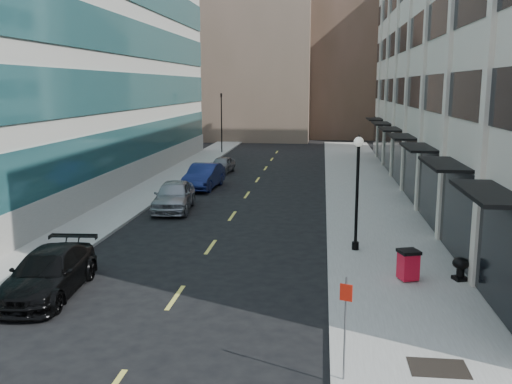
% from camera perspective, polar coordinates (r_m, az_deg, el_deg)
% --- Properties ---
extents(sidewalk_right, '(5.00, 80.00, 0.15)m').
position_cam_1_polar(sidewalk_right, '(30.27, 11.79, -2.59)').
color(sidewalk_right, gray).
rests_on(sidewalk_right, ground).
extents(sidewalk_left, '(3.00, 80.00, 0.15)m').
position_cam_1_polar(sidewalk_left, '(32.15, -13.92, -1.91)').
color(sidewalk_left, gray).
rests_on(sidewalk_left, ground).
extents(building_left, '(16.14, 46.00, 20.00)m').
position_cam_1_polar(building_left, '(41.93, -23.63, 14.01)').
color(building_left, beige).
rests_on(building_left, ground).
extents(skyline_tan_near, '(14.00, 18.00, 28.00)m').
position_cam_1_polar(skyline_tan_near, '(78.18, 0.22, 15.83)').
color(skyline_tan_near, '#7F6653').
rests_on(skyline_tan_near, ground).
extents(skyline_brown, '(12.00, 16.00, 34.00)m').
position_cam_1_polar(skyline_brown, '(82.06, 9.32, 17.55)').
color(skyline_brown, brown).
rests_on(skyline_brown, ground).
extents(skyline_tan_far, '(12.00, 14.00, 22.00)m').
position_cam_1_polar(skyline_tan_far, '(89.43, -5.60, 13.19)').
color(skyline_tan_far, '#7F6653').
rests_on(skyline_tan_far, ground).
extents(skyline_stone, '(10.00, 14.00, 20.00)m').
position_cam_1_polar(skyline_stone, '(76.59, 17.04, 12.49)').
color(skyline_stone, beige).
rests_on(skyline_stone, ground).
extents(grate_far, '(1.40, 1.00, 0.01)m').
position_cam_1_polar(grate_far, '(15.06, 17.78, -16.40)').
color(grate_far, black).
rests_on(grate_far, sidewalk_right).
extents(road_centerline, '(0.15, 68.20, 0.01)m').
position_cam_1_polar(road_centerline, '(27.64, -3.36, -3.79)').
color(road_centerline, '#D8CC4C').
rests_on(road_centerline, ground).
extents(traffic_signal, '(0.66, 0.66, 6.98)m').
position_cam_1_polar(traffic_signal, '(58.27, -3.50, 9.45)').
color(traffic_signal, black).
rests_on(traffic_signal, ground).
extents(car_black_pickup, '(2.44, 5.27, 1.49)m').
position_cam_1_polar(car_black_pickup, '(20.27, -20.07, -7.64)').
color(car_black_pickup, black).
rests_on(car_black_pickup, ground).
extents(car_silver_sedan, '(2.40, 5.07, 1.67)m').
position_cam_1_polar(car_silver_sedan, '(32.00, -8.20, -0.37)').
color(car_silver_sedan, gray).
rests_on(car_silver_sedan, ground).
extents(car_blue_sedan, '(2.12, 5.14, 1.66)m').
position_cam_1_polar(car_blue_sedan, '(38.66, -5.24, 1.57)').
color(car_blue_sedan, navy).
rests_on(car_blue_sedan, ground).
extents(car_grey_sedan, '(1.91, 3.96, 1.30)m').
position_cam_1_polar(car_grey_sedan, '(45.48, -3.43, 2.73)').
color(car_grey_sedan, gray).
rests_on(car_grey_sedan, ground).
extents(trash_bin, '(0.85, 0.85, 1.09)m').
position_cam_1_polar(trash_bin, '(20.73, 14.98, -6.96)').
color(trash_bin, red).
rests_on(trash_bin, sidewalk_right).
extents(lamppost, '(0.40, 0.40, 4.80)m').
position_cam_1_polar(lamppost, '(23.56, 10.11, 0.92)').
color(lamppost, black).
rests_on(lamppost, sidewalk_right).
extents(sign_post, '(0.28, 0.13, 2.49)m').
position_cam_1_polar(sign_post, '(13.39, 8.94, -12.01)').
color(sign_post, slate).
rests_on(sign_post, sidewalk_right).
extents(urn_planter, '(0.59, 0.59, 0.82)m').
position_cam_1_polar(urn_planter, '(21.30, 19.79, -7.02)').
color(urn_planter, black).
rests_on(urn_planter, sidewalk_right).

